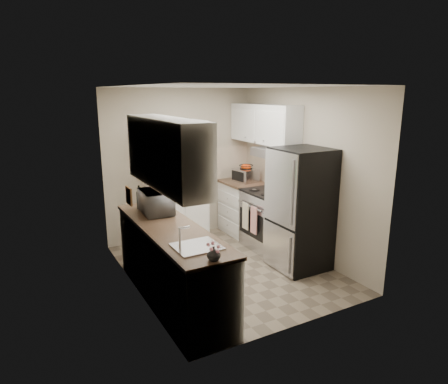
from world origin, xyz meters
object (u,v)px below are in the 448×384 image
object	(u,v)px
electric_range	(269,219)
toaster_oven	(245,175)
pantry_cabinet	(177,183)
microwave	(156,202)
wine_bottle	(139,198)
refrigerator	(301,209)

from	to	relation	value
electric_range	toaster_oven	xyz separation A→B (m)	(0.05, 0.80, 0.55)
pantry_cabinet	microwave	size ratio (longest dim) A/B	3.75
wine_bottle	toaster_oven	size ratio (longest dim) A/B	0.74
refrigerator	wine_bottle	size ratio (longest dim) A/B	5.93
refrigerator	toaster_oven	distance (m)	1.61
pantry_cabinet	electric_range	size ratio (longest dim) A/B	1.77
microwave	toaster_oven	world-z (taller)	microwave
refrigerator	electric_range	bearing A→B (deg)	87.52
wine_bottle	microwave	bearing A→B (deg)	-66.92
pantry_cabinet	electric_range	xyz separation A→B (m)	(1.17, -0.93, -0.52)
toaster_oven	refrigerator	bearing A→B (deg)	-102.07
pantry_cabinet	toaster_oven	bearing A→B (deg)	-5.97
pantry_cabinet	toaster_oven	xyz separation A→B (m)	(1.22, -0.13, 0.03)
refrigerator	toaster_oven	size ratio (longest dim) A/B	4.36
pantry_cabinet	microwave	xyz separation A→B (m)	(-0.75, -1.16, 0.07)
pantry_cabinet	wine_bottle	world-z (taller)	pantry_cabinet
pantry_cabinet	wine_bottle	bearing A→B (deg)	-135.89
electric_range	toaster_oven	world-z (taller)	toaster_oven
microwave	toaster_oven	distance (m)	2.22
refrigerator	wine_bottle	xyz separation A→B (m)	(-2.02, 0.87, 0.21)
pantry_cabinet	electric_range	distance (m)	1.58
refrigerator	pantry_cabinet	bearing A→B (deg)	123.46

